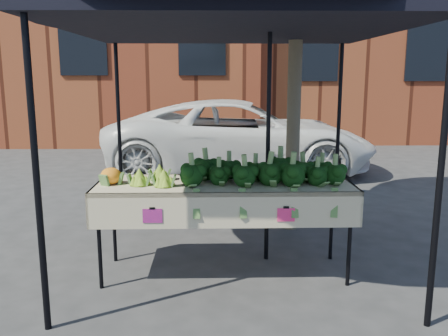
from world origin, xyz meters
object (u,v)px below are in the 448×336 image
vehicle (241,38)px  street_tree (296,32)px  table (224,228)px  canopy (233,128)px

vehicle → street_tree: 3.55m
table → street_tree: bearing=57.7°
table → canopy: size_ratio=0.76×
table → street_tree: size_ratio=0.50×
canopy → table: bearing=-102.5°
vehicle → canopy: bearing=178.5°
table → street_tree: (0.86, 1.36, 1.94)m
canopy → vehicle: size_ratio=0.61×
canopy → vehicle: bearing=86.2°
vehicle → street_tree: size_ratio=1.08×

